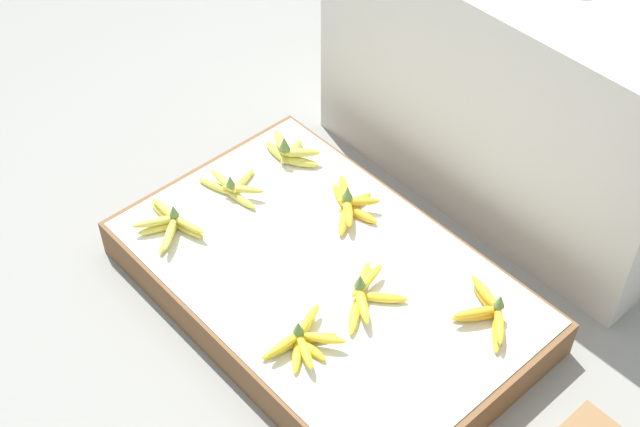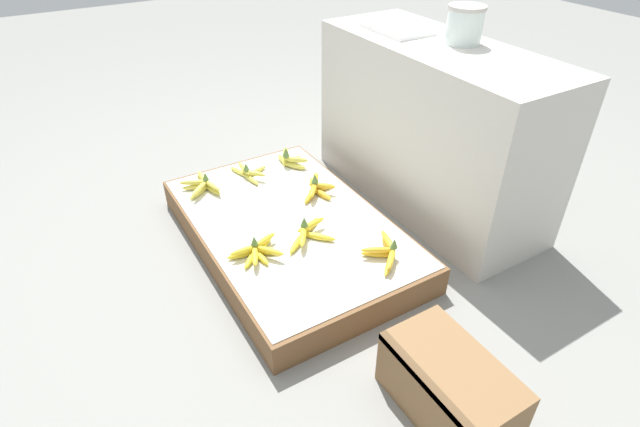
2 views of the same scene
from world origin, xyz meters
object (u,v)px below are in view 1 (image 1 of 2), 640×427
Objects in this scene: banana_bunch_front_left at (170,224)px; banana_bunch_back_left at (289,151)px; banana_bunch_middle_midright at (365,294)px; banana_bunch_back_midleft at (350,204)px; banana_bunch_middle_left at (233,187)px; banana_bunch_back_right at (488,312)px; banana_bunch_front_midright at (303,340)px.

banana_bunch_back_left is at bearing 90.38° from banana_bunch_front_left.
banana_bunch_middle_midright is 1.07× the size of banana_bunch_back_midleft.
banana_bunch_middle_left is 0.35m from banana_bunch_back_midleft.
banana_bunch_front_midright is at bearing -121.78° from banana_bunch_back_right.
banana_bunch_front_left is at bearing -152.43° from banana_bunch_back_right.
banana_bunch_front_left is at bearing -157.34° from banana_bunch_middle_midright.
banana_bunch_middle_left is 0.55m from banana_bunch_middle_midright.
banana_bunch_middle_midright is at bearing 0.54° from banana_bunch_middle_left.
banana_bunch_back_left is 0.95× the size of banana_bunch_back_right.
banana_bunch_front_midright is 0.59m from banana_bunch_middle_left.
banana_bunch_back_left is 0.80m from banana_bunch_back_right.
banana_bunch_middle_left is 1.06× the size of banana_bunch_back_midleft.
banana_bunch_back_left is at bearing 178.22° from banana_bunch_back_right.
banana_bunch_front_midright is 1.07× the size of banana_bunch_back_left.
banana_bunch_front_midright is (0.55, 0.01, -0.00)m from banana_bunch_front_left.
banana_bunch_front_midright is at bearing -89.70° from banana_bunch_middle_midright.
banana_bunch_back_left reaches higher than banana_bunch_middle_left.
banana_bunch_back_left reaches higher than banana_bunch_front_midright.
banana_bunch_front_midright reaches higher than banana_bunch_middle_left.
banana_bunch_back_midleft is at bearing 122.78° from banana_bunch_front_midright.
banana_bunch_front_left is at bearing -89.62° from banana_bunch_back_left.
banana_bunch_middle_left is at bearing -179.46° from banana_bunch_middle_midright.
banana_bunch_front_midright is 1.02× the size of banana_bunch_back_right.
banana_bunch_middle_midright reaches higher than banana_bunch_front_midright.
banana_bunch_middle_left is 1.04× the size of banana_bunch_back_right.
banana_bunch_front_midright is 1.03× the size of banana_bunch_back_midleft.
banana_bunch_back_midleft is at bearing 179.20° from banana_bunch_back_right.
banana_bunch_back_left is 0.29m from banana_bunch_back_midleft.
banana_bunch_front_left is 1.06× the size of banana_bunch_back_right.
banana_bunch_middle_midright is 1.10× the size of banana_bunch_back_left.
banana_bunch_back_right is (0.80, -0.02, -0.00)m from banana_bunch_back_left.
banana_bunch_middle_midright is at bearing -21.21° from banana_bunch_back_left.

